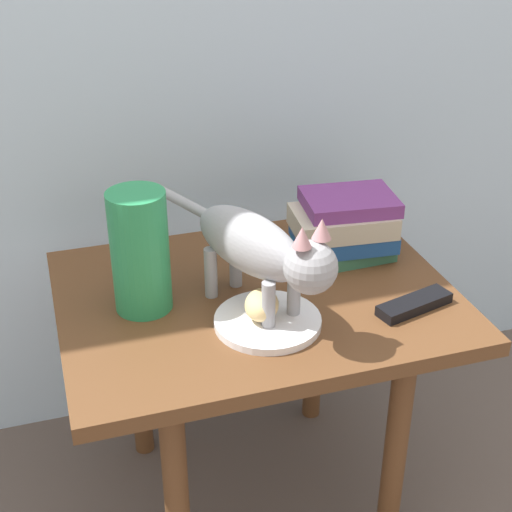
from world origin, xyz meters
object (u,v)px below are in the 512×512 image
object	(u,v)px
cat	(260,249)
book_stack	(344,227)
side_table	(256,326)
plate	(268,321)
green_vase	(140,252)
bread_roll	(262,305)
tv_remote	(414,304)

from	to	relation	value
cat	book_stack	xyz separation A→B (m)	(0.23, 0.16, -0.07)
side_table	plate	distance (m)	0.14
book_stack	green_vase	size ratio (longest dim) A/B	0.96
bread_roll	cat	bearing A→B (deg)	76.24
cat	tv_remote	size ratio (longest dim) A/B	2.98
book_stack	cat	bearing A→B (deg)	-145.21
cat	green_vase	xyz separation A→B (m)	(-0.20, 0.08, -0.02)
green_vase	tv_remote	distance (m)	0.51
side_table	cat	size ratio (longest dim) A/B	1.66
book_stack	side_table	bearing A→B (deg)	-157.22
plate	book_stack	bearing A→B (deg)	41.15
cat	bread_roll	bearing A→B (deg)	-103.76
plate	cat	size ratio (longest dim) A/B	0.43
green_vase	tv_remote	world-z (taller)	green_vase
plate	bread_roll	xyz separation A→B (m)	(-0.01, 0.01, 0.03)
plate	book_stack	size ratio (longest dim) A/B	0.87
cat	plate	bearing A→B (deg)	-88.60
cat	tv_remote	xyz separation A→B (m)	(0.27, -0.07, -0.12)
plate	green_vase	world-z (taller)	green_vase
cat	book_stack	bearing A→B (deg)	34.79
side_table	plate	xyz separation A→B (m)	(-0.01, -0.11, 0.08)
plate	cat	world-z (taller)	cat
side_table	bread_roll	size ratio (longest dim) A/B	9.27
cat	green_vase	size ratio (longest dim) A/B	1.95
plate	green_vase	size ratio (longest dim) A/B	0.83
plate	green_vase	bearing A→B (deg)	147.87
side_table	bread_roll	xyz separation A→B (m)	(-0.02, -0.10, 0.11)
side_table	book_stack	world-z (taller)	book_stack
side_table	cat	xyz separation A→B (m)	(-0.01, -0.07, 0.21)
bread_roll	cat	world-z (taller)	cat
side_table	bread_roll	distance (m)	0.15
side_table	plate	size ratio (longest dim) A/B	3.89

